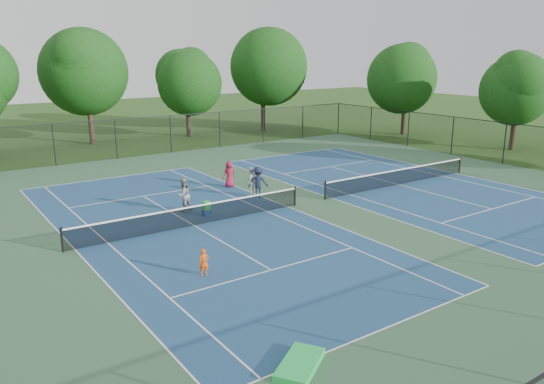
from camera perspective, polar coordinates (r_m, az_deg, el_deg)
ground at (r=28.91m, az=4.13°, el=-1.14°), size 140.00×140.00×0.00m
court_pad at (r=28.91m, az=4.13°, el=-1.13°), size 36.00×36.00×0.01m
tennis_court_left at (r=25.26m, az=-8.37°, el=-3.41°), size 12.00×23.83×1.07m
tennis_court_right at (r=33.59m, az=13.48°, el=0.93°), size 12.00×23.83×1.07m
perimeter_fence at (r=28.51m, az=4.19°, el=1.96°), size 36.08×36.08×3.02m
tree_back_b at (r=49.49m, az=-19.38°, el=12.48°), size 7.60×7.60×10.03m
tree_back_c at (r=51.80m, az=-9.16°, el=11.95°), size 6.00×6.00×8.40m
tree_back_d at (r=54.87m, az=-0.99°, el=13.69°), size 7.80×7.80×10.37m
tree_side_e at (r=53.96m, az=14.26°, el=12.15°), size 6.60×6.60×8.87m
tree_side_f at (r=48.32m, az=24.99°, el=10.31°), size 5.80×5.80×8.12m
child_player at (r=19.66m, az=-7.34°, el=-7.50°), size 0.40×0.28×1.02m
instructor at (r=27.41m, az=-9.50°, el=-0.30°), size 0.98×0.84×1.75m
bystander_a at (r=29.85m, az=-2.25°, el=1.10°), size 1.05×0.93×1.70m
bystander_b at (r=29.75m, az=-1.50°, el=1.08°), size 1.29×1.17×1.74m
bystander_c at (r=32.08m, az=-4.62°, el=1.92°), size 0.84×0.60×1.58m
ball_crate at (r=26.68m, az=-7.05°, el=-2.23°), size 0.46×0.35×0.32m
ball_hopper at (r=26.57m, az=-7.07°, el=-1.45°), size 0.36×0.29×0.43m
green_tarp at (r=14.45m, az=3.01°, el=-18.04°), size 1.91×1.68×0.19m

